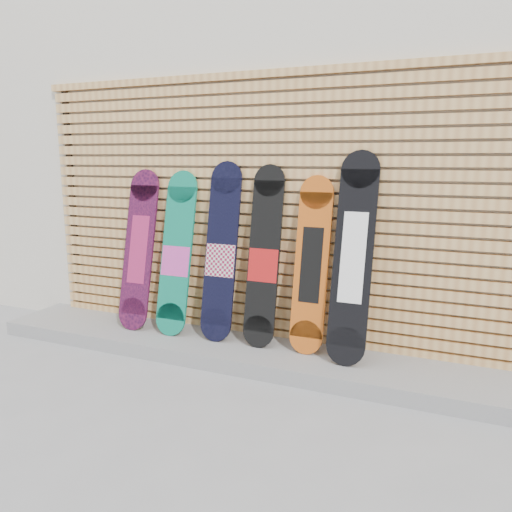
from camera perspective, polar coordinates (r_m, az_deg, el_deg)
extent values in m
plane|color=gray|center=(3.56, -3.25, -15.90)|extent=(80.00, 80.00, 0.00)
cube|color=beige|center=(6.41, 15.06, 12.42)|extent=(12.00, 5.00, 3.60)
cube|color=gray|center=(4.16, -0.96, -10.88)|extent=(4.60, 0.70, 0.12)
cube|color=tan|center=(4.38, 0.58, -8.62)|extent=(4.20, 0.05, 0.08)
cube|color=tan|center=(4.35, 0.59, -7.42)|extent=(4.20, 0.05, 0.08)
cube|color=tan|center=(4.32, 0.59, -6.20)|extent=(4.20, 0.05, 0.07)
cube|color=tan|center=(4.29, 0.59, -4.96)|extent=(4.20, 0.05, 0.07)
cube|color=tan|center=(4.26, 0.60, -3.71)|extent=(4.20, 0.05, 0.07)
cube|color=tan|center=(4.24, 0.60, -2.44)|extent=(4.20, 0.05, 0.07)
cube|color=tan|center=(4.22, 0.60, -1.16)|extent=(4.20, 0.05, 0.07)
cube|color=tan|center=(4.20, 0.60, 0.13)|extent=(4.20, 0.05, 0.07)
cube|color=tan|center=(4.18, 0.61, 1.44)|extent=(4.20, 0.05, 0.07)
cube|color=tan|center=(4.16, 0.61, 2.76)|extent=(4.20, 0.05, 0.08)
cube|color=tan|center=(4.15, 0.61, 4.08)|extent=(4.20, 0.05, 0.08)
cube|color=tan|center=(4.14, 0.61, 5.41)|extent=(4.20, 0.05, 0.08)
cube|color=tan|center=(4.13, 0.62, 6.75)|extent=(4.20, 0.05, 0.08)
cube|color=tan|center=(4.12, 0.62, 8.09)|extent=(4.20, 0.05, 0.08)
cube|color=tan|center=(4.12, 0.62, 9.44)|extent=(4.20, 0.05, 0.08)
cube|color=tan|center=(4.12, 0.63, 10.79)|extent=(4.20, 0.05, 0.08)
cube|color=tan|center=(4.12, 0.63, 12.14)|extent=(4.20, 0.05, 0.08)
cube|color=tan|center=(4.12, 0.63, 13.49)|extent=(4.20, 0.05, 0.08)
cube|color=tan|center=(4.13, 0.63, 14.83)|extent=(4.20, 0.05, 0.08)
cube|color=tan|center=(4.13, 0.64, 16.18)|extent=(4.20, 0.05, 0.08)
cube|color=tan|center=(4.14, 0.64, 17.51)|extent=(4.20, 0.05, 0.08)
cube|color=tan|center=(4.16, 0.64, 18.84)|extent=(4.20, 0.05, 0.08)
cube|color=black|center=(5.27, -20.13, 5.02)|extent=(0.06, 0.04, 2.23)
cube|color=tan|center=(4.17, 0.65, 20.06)|extent=(4.26, 0.07, 0.06)
cube|color=black|center=(4.55, -13.23, 0.74)|extent=(0.29, 0.29, 1.12)
cylinder|color=black|center=(4.58, -13.90, -6.42)|extent=(0.29, 0.09, 0.29)
cylinder|color=black|center=(4.59, -12.57, 7.88)|extent=(0.29, 0.09, 0.29)
cube|color=#A12056|center=(4.55, -13.23, 0.74)|extent=(0.18, 0.16, 0.59)
cube|color=#0B7258|center=(4.34, -9.06, 0.35)|extent=(0.28, 0.28, 1.12)
cylinder|color=#0B7258|center=(4.37, -9.73, -7.13)|extent=(0.28, 0.09, 0.28)
cylinder|color=#0B7258|center=(4.38, -8.38, 7.82)|extent=(0.28, 0.09, 0.28)
cube|color=#D94CAF|center=(4.34, -9.14, -0.59)|extent=(0.27, 0.08, 0.26)
cube|color=black|center=(4.14, -4.00, 0.51)|extent=(0.28, 0.26, 1.20)
cylinder|color=black|center=(4.19, -4.63, -7.85)|extent=(0.28, 0.08, 0.28)
cylinder|color=black|center=(4.18, -3.36, 8.90)|extent=(0.28, 0.08, 0.28)
cube|color=silver|center=(4.14, -4.08, -0.52)|extent=(0.26, 0.08, 0.27)
cube|color=black|center=(3.99, 0.92, -0.03)|extent=(0.26, 0.25, 1.20)
cylinder|color=black|center=(4.05, 0.28, -8.62)|extent=(0.26, 0.07, 0.26)
cylinder|color=black|center=(4.03, 1.57, 8.61)|extent=(0.26, 0.07, 0.26)
cube|color=#9B0E11|center=(4.00, 0.84, -1.08)|extent=(0.25, 0.08, 0.27)
cube|color=#BC5214|center=(3.88, 6.35, -1.03)|extent=(0.27, 0.24, 1.11)
cylinder|color=#BC5214|center=(3.94, 5.73, -9.22)|extent=(0.27, 0.07, 0.26)
cylinder|color=#BC5214|center=(3.91, 6.98, 7.24)|extent=(0.27, 0.07, 0.26)
cube|color=black|center=(3.88, 6.35, -1.03)|extent=(0.16, 0.14, 0.58)
cube|color=black|center=(3.74, 11.04, -0.17)|extent=(0.29, 0.32, 1.28)
cylinder|color=black|center=(3.77, 10.20, -10.12)|extent=(0.29, 0.09, 0.29)
cylinder|color=black|center=(3.82, 11.88, 9.67)|extent=(0.29, 0.09, 0.29)
cube|color=white|center=(3.74, 11.04, -0.17)|extent=(0.18, 0.18, 0.66)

